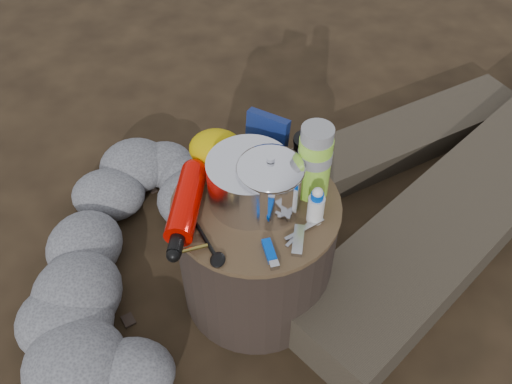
# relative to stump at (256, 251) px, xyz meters

# --- Properties ---
(ground) EXTENTS (60.00, 60.00, 0.00)m
(ground) POSITION_rel_stump_xyz_m (0.00, 0.00, -0.22)
(ground) COLOR black
(ground) RESTS_ON ground
(stump) EXTENTS (0.47, 0.47, 0.43)m
(stump) POSITION_rel_stump_xyz_m (0.00, 0.00, 0.00)
(stump) COLOR black
(stump) RESTS_ON ground
(rock_ring) EXTENTS (0.46, 1.01, 0.20)m
(rock_ring) POSITION_rel_stump_xyz_m (-0.39, 0.08, -0.12)
(rock_ring) COLOR #58595D
(rock_ring) RESTS_ON ground
(log_main) EXTENTS (1.59, 1.75, 0.17)m
(log_main) POSITION_rel_stump_xyz_m (0.86, 0.49, -0.13)
(log_main) COLOR #332C22
(log_main) RESTS_ON ground
(log_small) EXTENTS (1.22, 0.91, 0.11)m
(log_small) POSITION_rel_stump_xyz_m (0.49, 0.71, -0.16)
(log_small) COLOR #332C22
(log_small) RESTS_ON ground
(foil_windscreen) EXTENTS (0.23, 0.23, 0.14)m
(foil_windscreen) POSITION_rel_stump_xyz_m (-0.02, 0.02, 0.29)
(foil_windscreen) COLOR silver
(foil_windscreen) RESTS_ON stump
(camping_pot) EXTENTS (0.17, 0.17, 0.17)m
(camping_pot) POSITION_rel_stump_xyz_m (0.04, -0.01, 0.30)
(camping_pot) COLOR silver
(camping_pot) RESTS_ON stump
(fuel_bottle) EXTENTS (0.08, 0.31, 0.07)m
(fuel_bottle) POSITION_rel_stump_xyz_m (-0.18, -0.05, 0.25)
(fuel_bottle) COLOR #D00700
(fuel_bottle) RESTS_ON stump
(thermos) EXTENTS (0.09, 0.09, 0.23)m
(thermos) POSITION_rel_stump_xyz_m (0.15, 0.06, 0.33)
(thermos) COLOR #95D838
(thermos) RESTS_ON stump
(travel_mug) EXTENTS (0.08, 0.08, 0.12)m
(travel_mug) POSITION_rel_stump_xyz_m (0.13, 0.15, 0.27)
(travel_mug) COLOR black
(travel_mug) RESTS_ON stump
(stuff_sack) EXTENTS (0.16, 0.13, 0.11)m
(stuff_sack) POSITION_rel_stump_xyz_m (-0.13, 0.15, 0.27)
(stuff_sack) COLOR #BC9E01
(stuff_sack) RESTS_ON stump
(food_pouch) EXTENTS (0.13, 0.08, 0.16)m
(food_pouch) POSITION_rel_stump_xyz_m (0.02, 0.18, 0.30)
(food_pouch) COLOR #0E1C54
(food_pouch) RESTS_ON stump
(lighter) EXTENTS (0.05, 0.09, 0.02)m
(lighter) POSITION_rel_stump_xyz_m (0.05, -0.16, 0.22)
(lighter) COLOR #003CB9
(lighter) RESTS_ON stump
(multitool) EXTENTS (0.03, 0.10, 0.01)m
(multitool) POSITION_rel_stump_xyz_m (0.12, -0.12, 0.22)
(multitool) COLOR #AFAEB4
(multitool) RESTS_ON stump
(pot_grabber) EXTENTS (0.11, 0.11, 0.01)m
(pot_grabber) POSITION_rel_stump_xyz_m (0.13, -0.09, 0.22)
(pot_grabber) COLOR #AFAEB4
(pot_grabber) RESTS_ON stump
(spork) EXTENTS (0.11, 0.15, 0.01)m
(spork) POSITION_rel_stump_xyz_m (-0.12, -0.14, 0.22)
(spork) COLOR black
(spork) RESTS_ON stump
(squeeze_bottle) EXTENTS (0.04, 0.04, 0.11)m
(squeeze_bottle) POSITION_rel_stump_xyz_m (0.16, -0.04, 0.27)
(squeeze_bottle) COLOR silver
(squeeze_bottle) RESTS_ON stump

